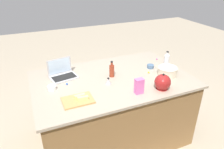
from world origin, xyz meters
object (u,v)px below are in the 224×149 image
Objects in this scene: mixing_bowl_large at (167,71)px; candy_bag at (139,86)px; bottle_vinegar at (167,60)px; ramekin_medium at (52,88)px; kettle at (163,82)px; butter_stick_right at (83,98)px; cutting_board at (78,100)px; butter_stick_left at (80,96)px; laptop at (62,73)px; kitchen_timer at (108,81)px; bottle_soy at (112,71)px; ramekin_small at (150,66)px.

candy_bag is at bearing 23.50° from mixing_bowl_large.
ramekin_medium is (1.53, 0.02, -0.06)m from bottle_vinegar.
butter_stick_right is (0.87, -0.11, -0.04)m from kettle.
mixing_bowl_large reaches higher than ramekin_medium.
butter_stick_left is (-0.03, -0.02, 0.03)m from cutting_board.
mixing_bowl_large is (-1.21, 0.46, 0.01)m from laptop.
kettle is 0.93m from cutting_board.
butter_stick_left is at bearing 25.14° from kitchen_timer.
kitchen_timer is at bearing -153.88° from cutting_board.
bottle_soy is 0.73m from ramekin_medium.
mixing_bowl_large is at bearing 107.19° from ramekin_small.
mixing_bowl_large is at bearing 174.01° from kitchen_timer.
mixing_bowl_large is 1.39m from ramekin_medium.
butter_stick_left is at bearing 127.18° from ramekin_medium.
bottle_vinegar is at bearing 172.18° from ramekin_small.
bottle_soy is at bearing -141.34° from butter_stick_right.
cutting_board is 4.00× the size of kitchen_timer.
kitchen_timer reaches higher than butter_stick_right.
candy_bag is (0.69, 0.46, 0.00)m from bottle_vinegar.
ramekin_medium is at bearing -22.24° from kettle.
ramekin_medium is at bearing -11.32° from kitchen_timer.
candy_bag is at bearing 33.80° from bottle_vinegar.
laptop reaches higher than cutting_board.
mixing_bowl_large reaches higher than ramekin_small.
kettle is 0.88m from butter_stick_right.
kitchen_timer reaches higher than ramekin_medium.
cutting_board is at bearing 93.31° from laptop.
laptop is 2.03× the size of candy_bag.
ramekin_small reaches higher than cutting_board.
ramekin_medium is at bearing -58.29° from cutting_board.
candy_bag reaches higher than mixing_bowl_large.
laptop is at bearing -10.17° from ramekin_small.
candy_bag reaches higher than butter_stick_left.
mixing_bowl_large reaches higher than butter_stick_left.
cutting_board is 1.81× the size of candy_bag.
ramekin_medium is (1.12, -0.46, -0.06)m from kettle.
butter_stick_left is at bearing -68.14° from butter_stick_right.
butter_stick_left is at bearing -9.75° from kettle.
kitchen_timer is at bearing -54.69° from candy_bag.
cutting_board is 0.06m from butter_stick_right.
mixing_bowl_large is at bearing 160.12° from bottle_soy.
ramekin_medium is (0.25, -0.35, -0.01)m from butter_stick_right.
mixing_bowl_large is 0.69m from bottle_soy.
bottle_vinegar reaches higher than butter_stick_right.
laptop is at bearing -45.89° from candy_bag.
butter_stick_right is (-0.05, 0.02, 0.03)m from cutting_board.
ramekin_small is at bearing -7.82° from bottle_vinegar.
cutting_board is at bearing -9.68° from candy_bag.
candy_bag is at bearing 103.58° from bottle_soy.
bottle_vinegar is at bearing -130.12° from kettle.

